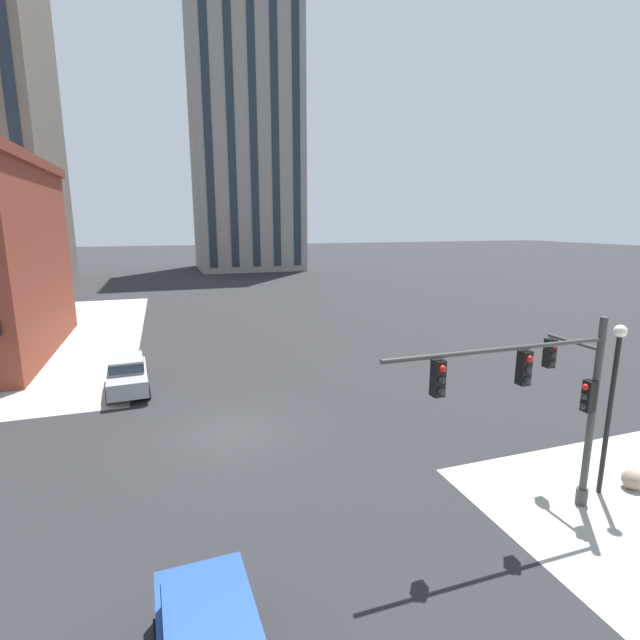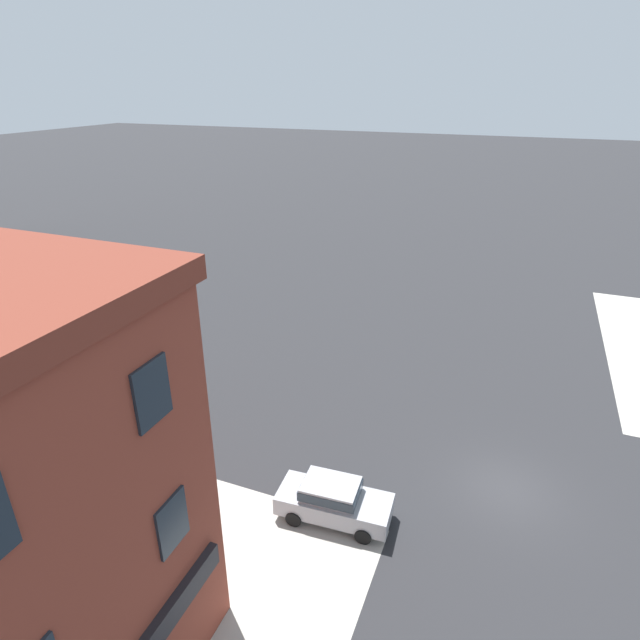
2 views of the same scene
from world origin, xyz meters
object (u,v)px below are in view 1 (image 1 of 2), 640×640
traffic_signal_main (551,391)px  car_main_northbound_near (127,373)px  street_lamp_corner_near (612,390)px  bollard_sphere_curb_a (632,480)px

traffic_signal_main → car_main_northbound_near: traffic_signal_main is taller
street_lamp_corner_near → car_main_northbound_near: street_lamp_corner_near is taller
traffic_signal_main → bollard_sphere_curb_a: size_ratio=11.15×
traffic_signal_main → street_lamp_corner_near: traffic_signal_main is taller
bollard_sphere_curb_a → car_main_northbound_near: size_ratio=0.13×
bollard_sphere_curb_a → car_main_northbound_near: bearing=137.3°
street_lamp_corner_near → car_main_northbound_near: (-14.15, 13.93, -2.37)m
traffic_signal_main → car_main_northbound_near: 18.49m
street_lamp_corner_near → car_main_northbound_near: size_ratio=1.16×
bollard_sphere_curb_a → traffic_signal_main: bearing=178.6°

